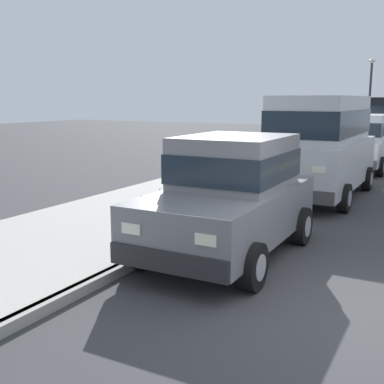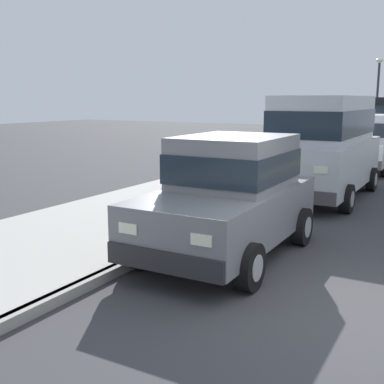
% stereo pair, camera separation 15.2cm
% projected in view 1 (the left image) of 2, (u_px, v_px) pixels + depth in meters
% --- Properties ---
extents(ground_plane, '(80.00, 80.00, 0.00)m').
position_uv_depth(ground_plane, '(359.00, 313.00, 5.61)').
color(ground_plane, '#38383A').
extents(curb, '(0.16, 64.00, 0.14)m').
position_uv_depth(curb, '(134.00, 263.00, 7.11)').
color(curb, gray).
rests_on(curb, ground).
extents(sidewalk, '(3.60, 64.00, 0.14)m').
position_uv_depth(sidewalk, '(44.00, 245.00, 7.96)').
color(sidewalk, '#A8A59E').
rests_on(sidewalk, ground).
extents(car_grey_hatchback, '(1.99, 3.82, 1.88)m').
position_uv_depth(car_grey_hatchback, '(231.00, 194.00, 7.58)').
color(car_grey_hatchback, slate).
rests_on(car_grey_hatchback, ground).
extents(car_silver_van, '(2.15, 4.90, 2.52)m').
position_uv_depth(car_silver_van, '(320.00, 142.00, 12.05)').
color(car_silver_van, '#BCBCC1').
rests_on(car_silver_van, ground).
extents(car_white_sedan, '(2.11, 4.64, 1.92)m').
position_uv_depth(car_white_sedan, '(359.00, 141.00, 16.98)').
color(car_white_sedan, white).
rests_on(car_white_sedan, ground).
extents(dog_grey, '(0.36, 0.72, 0.49)m').
position_uv_depth(dog_grey, '(153.00, 199.00, 9.88)').
color(dog_grey, '#999691').
rests_on(dog_grey, sidewalk).
extents(street_lamp, '(0.36, 0.36, 4.42)m').
position_uv_depth(street_lamp, '(370.00, 90.00, 25.99)').
color(street_lamp, '#2D2D33').
rests_on(street_lamp, sidewalk).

